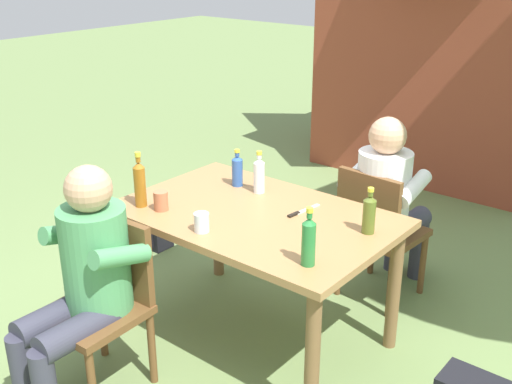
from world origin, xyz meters
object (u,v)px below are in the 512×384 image
person_in_plaid_shirt (83,276)px  brick_kiosk (457,34)px  person_in_white_shirt (388,198)px  bottle_blue (237,170)px  chair_far_right (377,228)px  bottle_clear (259,175)px  dining_table (256,230)px  backpack_by_far_side (151,222)px  chair_near_left (105,297)px  bottle_olive (369,214)px  cup_terracotta (161,201)px  table_knife (301,212)px  bottle_green (309,240)px  cup_glass (202,222)px  bottle_amber (140,183)px

person_in_plaid_shirt → brick_kiosk: 4.44m
person_in_white_shirt → brick_kiosk: 2.81m
bottle_blue → brick_kiosk: bearing=91.2°
chair_far_right → brick_kiosk: 2.95m
person_in_white_shirt → bottle_clear: person_in_white_shirt is taller
dining_table → brick_kiosk: (-0.41, 3.52, 0.63)m
bottle_blue → backpack_by_far_side: bearing=171.4°
person_in_plaid_shirt → chair_near_left: bearing=92.0°
bottle_olive → chair_far_right: bearing=113.3°
cup_terracotta → brick_kiosk: 3.84m
person_in_white_shirt → table_knife: size_ratio=4.90×
chair_near_left → brick_kiosk: brick_kiosk is taller
bottle_blue → bottle_olive: bearing=-4.9°
chair_far_right → chair_near_left: same height
bottle_green → backpack_by_far_side: (-1.86, 0.69, -0.70)m
person_in_plaid_shirt → cup_glass: person_in_plaid_shirt is taller
chair_near_left → bottle_clear: size_ratio=3.50×
person_in_plaid_shirt → bottle_blue: 1.14m
chair_near_left → cup_terracotta: bearing=100.6°
cup_glass → bottle_amber: bearing=177.0°
cup_terracotta → cup_glass: size_ratio=1.08×
chair_near_left → bottle_green: size_ratio=3.14×
person_in_white_shirt → cup_terracotta: bearing=-122.6°
dining_table → bottle_clear: (-0.17, 0.24, 0.21)m
bottle_clear → bottle_blue: bottle_clear is taller
bottle_blue → brick_kiosk: size_ratio=0.09×
person_in_white_shirt → bottle_amber: person_in_white_shirt is taller
cup_terracotta → dining_table: bearing=34.6°
chair_far_right → brick_kiosk: size_ratio=0.35×
table_knife → bottle_amber: bearing=-146.6°
cup_glass → table_knife: (0.25, 0.51, -0.04)m
cup_glass → bottle_olive: bearing=38.2°
cup_terracotta → backpack_by_far_side: bearing=142.9°
chair_far_right → cup_terracotta: cup_terracotta is taller
dining_table → chair_near_left: 0.86m
table_knife → cup_terracotta: bearing=-143.3°
person_in_plaid_shirt → bottle_green: person_in_plaid_shirt is taller
brick_kiosk → bottle_clear: bearing=-85.9°
person_in_white_shirt → table_knife: bearing=-101.3°
bottle_clear → person_in_white_shirt: bearing=52.0°
bottle_amber → cup_glass: (0.48, -0.02, -0.08)m
dining_table → bottle_olive: bottle_olive is taller
bottle_blue → brick_kiosk: 3.30m
chair_far_right → person_in_white_shirt: (0.01, 0.11, 0.17)m
chair_far_right → person_in_plaid_shirt: bearing=-111.4°
chair_near_left → bottle_olive: bottle_olive is taller
backpack_by_far_side → brick_kiosk: 3.44m
cup_glass → backpack_by_far_side: cup_glass is taller
person_in_white_shirt → person_in_plaid_shirt: 1.88m
person_in_white_shirt → backpack_by_far_side: 1.78m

